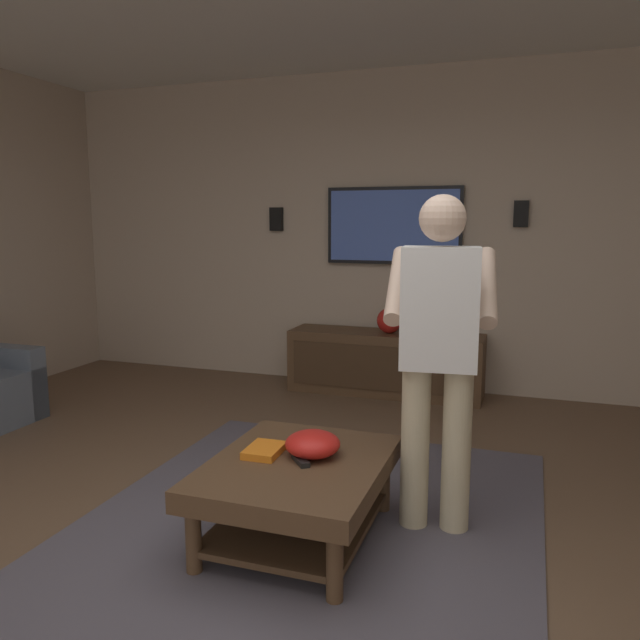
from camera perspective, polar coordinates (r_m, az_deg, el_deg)
The scene contains 14 objects.
ground_plane at distance 2.87m, azimuth -4.15°, elevation -22.80°, with size 8.44×8.44×0.00m, color brown.
wall_back_tv at distance 5.67m, azimuth 9.23°, elevation 7.97°, with size 0.10×7.23×2.84m, color #BCA893.
area_rug at distance 3.33m, azimuth -0.75°, elevation -17.88°, with size 2.58×2.25×0.01m, color #514C56.
coffee_table at distance 3.04m, azimuth -2.08°, elevation -14.62°, with size 1.00×0.80×0.40m.
media_console at distance 5.53m, azimuth 6.01°, elevation -3.95°, with size 0.45×1.70×0.55m.
tv at distance 5.63m, azimuth 6.78°, elevation 8.61°, with size 0.05×1.21×0.68m.
person_standing at distance 3.03m, azimuth 10.88°, elevation -2.20°, with size 0.58×0.58×1.64m.
bowl at distance 3.03m, azimuth -0.68°, elevation -11.32°, with size 0.27×0.27×0.12m, color red.
remote_white at distance 3.27m, azimuth -0.65°, elevation -10.67°, with size 0.15×0.04×0.02m, color white.
remote_black at distance 2.97m, azimuth -1.81°, elevation -12.76°, with size 0.15×0.04×0.02m, color black.
book at distance 3.08m, azimuth -5.14°, elevation -11.84°, with size 0.22×0.16×0.04m, color orange.
vase_round at distance 5.44m, azimuth 6.40°, elevation -0.05°, with size 0.22×0.22×0.22m, color red.
wall_speaker_left at distance 5.51m, azimuth 18.01°, elevation 9.26°, with size 0.06×0.12×0.22m, color black.
wall_speaker_right at distance 5.98m, azimuth -4.03°, elevation 9.23°, with size 0.06×0.12×0.22m, color black.
Camera 1 is at (-2.24, -0.98, 1.52)m, focal length 34.81 mm.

